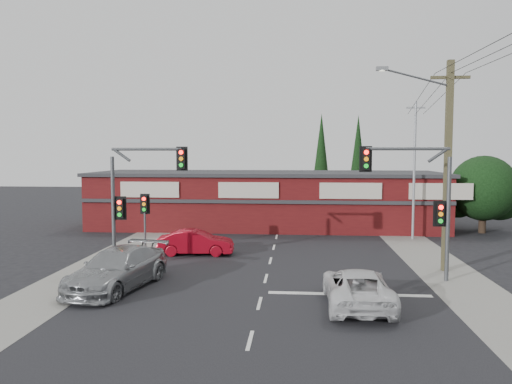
# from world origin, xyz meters

# --- Properties ---
(ground) EXTENTS (120.00, 120.00, 0.00)m
(ground) POSITION_xyz_m (0.00, 0.00, 0.00)
(ground) COLOR black
(ground) RESTS_ON ground
(road_strip) EXTENTS (14.00, 70.00, 0.01)m
(road_strip) POSITION_xyz_m (0.00, 5.00, 0.01)
(road_strip) COLOR black
(road_strip) RESTS_ON ground
(verge_left) EXTENTS (3.00, 70.00, 0.02)m
(verge_left) POSITION_xyz_m (-8.50, 5.00, 0.01)
(verge_left) COLOR gray
(verge_left) RESTS_ON ground
(verge_right) EXTENTS (3.00, 70.00, 0.02)m
(verge_right) POSITION_xyz_m (8.50, 5.00, 0.01)
(verge_right) COLOR gray
(verge_right) RESTS_ON ground
(stop_line) EXTENTS (6.50, 0.35, 0.01)m
(stop_line) POSITION_xyz_m (3.50, -1.50, 0.01)
(stop_line) COLOR silver
(stop_line) RESTS_ON ground
(white_suv) EXTENTS (2.37, 5.03, 1.39)m
(white_suv) POSITION_xyz_m (3.64, -2.96, 0.70)
(white_suv) COLOR silver
(white_suv) RESTS_ON ground
(silver_suv) EXTENTS (3.46, 6.11, 1.67)m
(silver_suv) POSITION_xyz_m (-6.09, -1.41, 0.84)
(silver_suv) COLOR #949699
(silver_suv) RESTS_ON ground
(red_sedan) EXTENTS (4.28, 1.73, 1.38)m
(red_sedan) POSITION_xyz_m (-4.25, 5.80, 0.69)
(red_sedan) COLOR maroon
(red_sedan) RESTS_ON ground
(lane_dashes) EXTENTS (0.12, 35.37, 0.01)m
(lane_dashes) POSITION_xyz_m (0.00, -1.12, 0.01)
(lane_dashes) COLOR silver
(lane_dashes) RESTS_ON ground
(shop_building) EXTENTS (27.30, 8.40, 4.22)m
(shop_building) POSITION_xyz_m (-0.99, 16.99, 2.13)
(shop_building) COLOR #480E10
(shop_building) RESTS_ON ground
(tree_cluster) EXTENTS (5.90, 5.10, 5.50)m
(tree_cluster) POSITION_xyz_m (14.69, 15.44, 2.90)
(tree_cluster) COLOR #2D2116
(tree_cluster) RESTS_ON ground
(conifer_near) EXTENTS (1.80, 1.80, 9.25)m
(conifer_near) POSITION_xyz_m (3.50, 24.00, 5.48)
(conifer_near) COLOR #2D2116
(conifer_near) RESTS_ON ground
(conifer_far) EXTENTS (1.80, 1.80, 9.25)m
(conifer_far) POSITION_xyz_m (7.00, 26.00, 5.48)
(conifer_far) COLOR #2D2116
(conifer_far) RESTS_ON ground
(traffic_mast_left) EXTENTS (3.77, 0.27, 5.97)m
(traffic_mast_left) POSITION_xyz_m (-6.43, 2.00, 3.93)
(traffic_mast_left) COLOR #47494C
(traffic_mast_left) RESTS_ON ground
(traffic_mast_right) EXTENTS (3.96, 0.27, 5.97)m
(traffic_mast_right) POSITION_xyz_m (6.86, 1.00, 3.95)
(traffic_mast_right) COLOR #47494C
(traffic_mast_right) RESTS_ON ground
(pedestal_signal) EXTENTS (0.55, 0.27, 3.38)m
(pedestal_signal) POSITION_xyz_m (-7.20, 6.01, 2.41)
(pedestal_signal) COLOR #47494C
(pedestal_signal) RESTS_ON ground
(utility_pole) EXTENTS (4.38, 0.59, 10.00)m
(utility_pole) POSITION_xyz_m (8.36, 2.99, 5.40)
(utility_pole) COLOR brown
(utility_pole) RESTS_ON ground
(steel_pole) EXTENTS (1.20, 0.16, 9.00)m
(steel_pole) POSITION_xyz_m (9.00, 12.00, 4.70)
(steel_pole) COLOR gray
(steel_pole) RESTS_ON ground
(power_lines) EXTENTS (2.01, 29.00, 1.22)m
(power_lines) POSITION_xyz_m (8.47, -2.47, 9.04)
(power_lines) COLOR black
(power_lines) RESTS_ON ground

